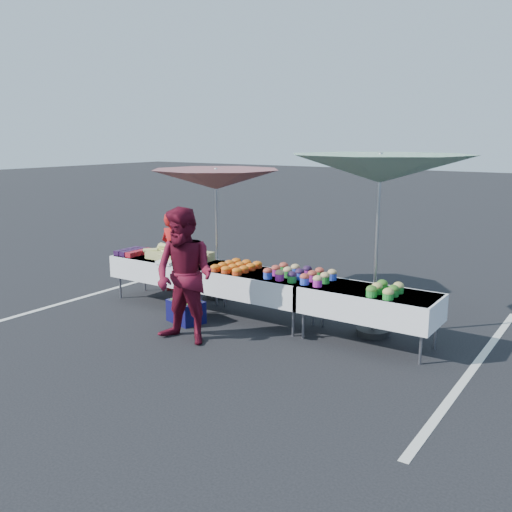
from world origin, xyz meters
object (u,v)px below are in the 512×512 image
Objects in this scene: table_left at (167,268)px; table_center at (256,283)px; vendor at (173,252)px; table_right at (368,302)px; customer at (185,276)px; umbrella_left at (216,180)px; umbrella_right at (380,170)px; storage_bin at (186,311)px.

table_left and table_center have the same top height.
vendor is at bearing 122.43° from table_left.
vendor reaches higher than table_center.
customer reaches higher than table_right.
table_center is (1.80, 0.00, 0.00)m from table_left.
customer is at bearing -148.10° from table_right.
umbrella_left is 3.00m from umbrella_right.
vendor is 0.78× the size of customer.
umbrella_left is at bearing -168.07° from vendor.
table_right is at bearing 29.16° from storage_bin.
table_center reaches higher than storage_bin.
table_center is at bearing 74.57° from customer.
umbrella_right is at bearing -5.15° from umbrella_left.
storage_bin is at bearing -157.62° from umbrella_right.
table_right is 3.44m from umbrella_left.
customer is 3.04× the size of storage_bin.
customer is at bearing -102.13° from table_center.
umbrella_left is at bearing 123.04° from storage_bin.
storage_bin is (0.42, -1.32, -1.85)m from umbrella_left.
table_left is 1.29× the size of vendor.
umbrella_right is (2.00, 1.69, 1.38)m from customer.
vendor is 1.87m from storage_bin.
umbrella_right is (3.87, -0.15, 1.58)m from vendor.
umbrella_left is (0.55, 0.67, 1.44)m from table_left.
table_center is at bearing 180.00° from table_right.
customer is at bearing -34.12° from storage_bin.
storage_bin is (-0.55, 0.64, -0.74)m from customer.
umbrella_right reaches higher than table_center.
vendor is at bearing 132.13° from customer.
umbrella_right reaches higher than vendor.
umbrella_left reaches higher than customer.
vendor is 2.38× the size of storage_bin.
umbrella_left is (-0.97, 1.96, 1.10)m from customer.
vendor is 0.55× the size of umbrella_left.
table_left is at bearing -129.37° from umbrella_left.
vendor is 0.51× the size of umbrella_right.
table_right is (1.80, 0.00, 0.00)m from table_center.
table_right is 1.77m from umbrella_right.
umbrella_left is (-1.25, 0.67, 1.44)m from table_center.
customer is at bearing -63.59° from umbrella_left.
table_right is at bearing 0.00° from table_left.
storage_bin is (-2.55, -1.05, -2.12)m from umbrella_right.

